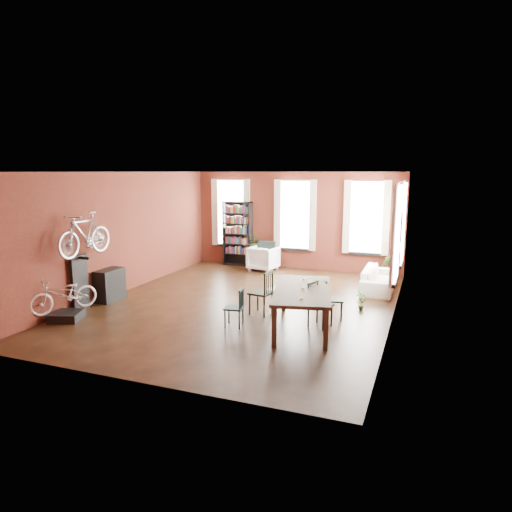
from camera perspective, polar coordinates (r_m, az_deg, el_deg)
The scene contains 19 objects.
room at distance 11.34m, azimuth 0.79°, elevation 5.11°, with size 9.00×9.04×3.22m.
dining_table at distance 9.52m, azimuth 5.79°, elevation -6.56°, with size 1.12×2.46×0.84m, color #483B2B.
dining_chair_a at distance 9.59m, azimuth -2.78°, elevation -6.45°, with size 0.38×0.38×0.82m, color #162F31.
dining_chair_b at distance 10.38m, azimuth 0.62°, elevation -4.61°, with size 0.46×0.46×1.00m, color black.
dining_chair_c at distance 9.63m, azimuth 8.03°, elevation -6.09°, with size 0.43×0.43×0.94m, color black.
dining_chair_d at distance 10.20m, azimuth 9.74°, elevation -5.37°, with size 0.41×0.41×0.88m, color #193834.
bookshelf at distance 15.69m, azimuth -2.31°, elevation 2.80°, with size 1.00×0.32×2.20m, color black.
white_armchair at distance 14.98m, azimuth 0.93°, elevation -0.13°, with size 0.85×0.79×0.87m, color white.
cream_sofa at distance 12.95m, azimuth 15.17°, elevation -2.33°, with size 2.08×0.61×0.81m, color beige.
striped_rug at distance 12.71m, azimuth 3.85°, elevation -4.09°, with size 0.90×1.43×0.01m, color black.
bike_trainer at distance 10.90m, azimuth -22.61°, elevation -6.92°, with size 0.62×0.62×0.18m, color black.
bike_wall_rack at distance 11.42m, azimuth -21.17°, elevation -3.14°, with size 0.16×0.60×1.30m, color black.
console_table at distance 12.06m, azimuth -17.81°, elevation -3.45°, with size 0.40×0.80×0.80m, color black.
plant_stand at distance 15.51m, azimuth -0.10°, elevation -0.37°, with size 0.27×0.27×0.55m, color black.
plant_by_sofa at distance 14.40m, azimuth 15.78°, elevation -2.09°, with size 0.40×0.73×0.33m, color #2D5823.
plant_small at distance 11.02m, azimuth 12.96°, elevation -6.24°, with size 0.23×0.44×0.16m, color #305421.
bicycle_floor at distance 10.75m, azimuth -23.00°, elevation -2.63°, with size 0.51×0.77×1.47m, color silver.
bicycle_hung at distance 11.01m, azimuth -20.70°, elevation 4.24°, with size 0.47×1.00×1.66m, color #A5A8AD.
plant_on_stand at distance 15.42m, azimuth -0.21°, elevation 1.46°, with size 0.52×0.58×0.45m, color #2C4F1F.
Camera 1 is at (4.13, -9.99, 3.21)m, focal length 32.00 mm.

